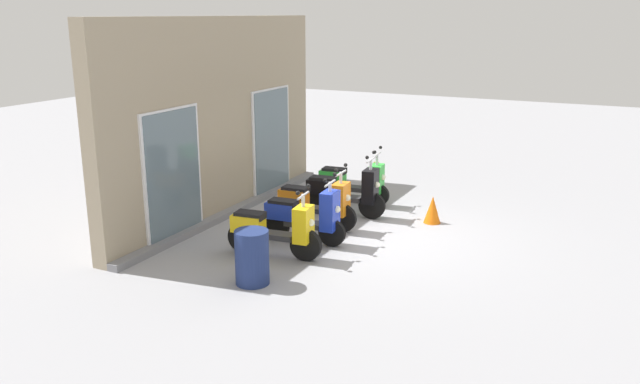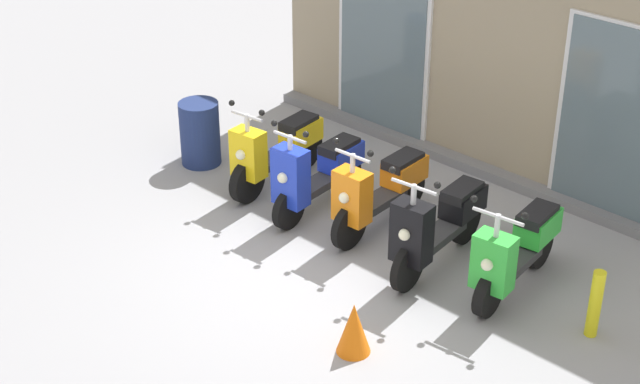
% 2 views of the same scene
% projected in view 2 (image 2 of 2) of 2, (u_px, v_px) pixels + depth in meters
% --- Properties ---
extents(ground_plane, '(40.00, 40.00, 0.00)m').
position_uv_depth(ground_plane, '(317.00, 268.00, 10.15)').
color(ground_plane, '#939399').
extents(storefront_facade, '(6.66, 0.50, 3.78)m').
position_uv_depth(storefront_facade, '(503.00, 28.00, 11.28)').
color(storefront_facade, gray).
rests_on(storefront_facade, ground_plane).
extents(scooter_yellow, '(0.54, 1.63, 1.21)m').
position_uv_depth(scooter_yellow, '(276.00, 150.00, 11.55)').
color(scooter_yellow, black).
rests_on(scooter_yellow, ground_plane).
extents(scooter_blue, '(0.51, 1.52, 1.24)m').
position_uv_depth(scooter_blue, '(316.00, 173.00, 10.96)').
color(scooter_blue, black).
rests_on(scooter_blue, ground_plane).
extents(scooter_orange, '(0.52, 1.60, 1.23)m').
position_uv_depth(scooter_orange, '(379.00, 190.00, 10.61)').
color(scooter_orange, black).
rests_on(scooter_orange, ground_plane).
extents(scooter_black, '(0.57, 1.67, 1.29)m').
position_uv_depth(scooter_black, '(437.00, 224.00, 9.94)').
color(scooter_black, black).
rests_on(scooter_black, ground_plane).
extents(scooter_green, '(0.59, 1.55, 1.21)m').
position_uv_depth(scooter_green, '(516.00, 251.00, 9.58)').
color(scooter_green, black).
rests_on(scooter_green, ground_plane).
extents(traffic_cone, '(0.32, 0.32, 0.52)m').
position_uv_depth(traffic_cone, '(354.00, 328.00, 8.81)').
color(traffic_cone, orange).
rests_on(traffic_cone, ground_plane).
extents(trash_bin, '(0.50, 0.50, 0.81)m').
position_uv_depth(trash_bin, '(200.00, 133.00, 12.08)').
color(trash_bin, navy).
rests_on(trash_bin, ground_plane).
extents(curb_bollard, '(0.12, 0.12, 0.70)m').
position_uv_depth(curb_bollard, '(595.00, 304.00, 8.99)').
color(curb_bollard, yellow).
rests_on(curb_bollard, ground_plane).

